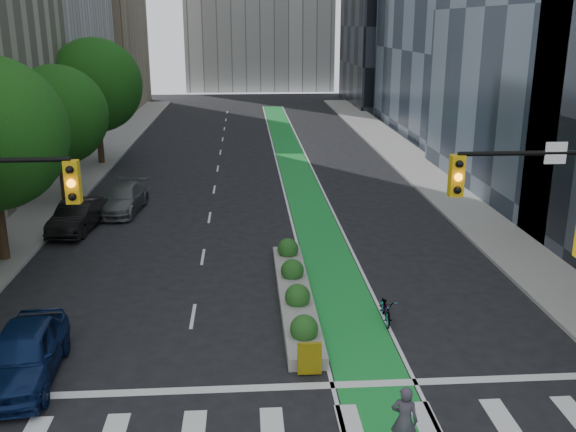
{
  "coord_description": "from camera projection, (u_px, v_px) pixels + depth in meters",
  "views": [
    {
      "loc": [
        -0.56,
        -14.77,
        9.9
      ],
      "look_at": [
        1.0,
        8.07,
        3.0
      ],
      "focal_mm": 40.0,
      "sensor_mm": 36.0,
      "label": 1
    }
  ],
  "objects": [
    {
      "name": "median_planter",
      "position": [
        295.0,
        292.0,
        23.7
      ],
      "size": [
        1.2,
        10.26,
        1.1
      ],
      "color": "gray",
      "rests_on": "ground"
    },
    {
      "name": "parked_car_left_far",
      "position": [
        123.0,
        199.0,
        34.94
      ],
      "size": [
        2.48,
        5.12,
        1.44
      ],
      "primitive_type": "imported",
      "rotation": [
        0.0,
        0.0,
        -0.1
      ],
      "color": "#4E5153",
      "rests_on": "ground"
    },
    {
      "name": "tree_far",
      "position": [
        95.0,
        85.0,
        45.21
      ],
      "size": [
        6.6,
        6.6,
        9.0
      ],
      "color": "black",
      "rests_on": "ground"
    },
    {
      "name": "parked_car_left_near",
      "position": [
        24.0,
        354.0,
        18.35
      ],
      "size": [
        2.22,
        4.9,
        1.63
      ],
      "primitive_type": "imported",
      "rotation": [
        0.0,
        0.0,
        0.06
      ],
      "color": "#0B1B46",
      "rests_on": "ground"
    },
    {
      "name": "parked_car_left_mid",
      "position": [
        77.0,
        216.0,
        31.7
      ],
      "size": [
        2.14,
        4.77,
        1.52
      ],
      "primitive_type": "imported",
      "rotation": [
        0.0,
        0.0,
        -0.12
      ],
      "color": "black",
      "rests_on": "ground"
    },
    {
      "name": "ground",
      "position": [
        271.0,
        412.0,
        17.0
      ],
      "size": [
        160.0,
        160.0,
        0.0
      ],
      "primitive_type": "plane",
      "color": "black",
      "rests_on": "ground"
    },
    {
      "name": "tree_midfar",
      "position": [
        57.0,
        115.0,
        35.87
      ],
      "size": [
        5.6,
        5.6,
        7.76
      ],
      "color": "black",
      "rests_on": "ground"
    },
    {
      "name": "sidewalk_left",
      "position": [
        66.0,
        187.0,
        40.09
      ],
      "size": [
        3.6,
        90.0,
        0.15
      ],
      "primitive_type": "cube",
      "color": "gray",
      "rests_on": "ground"
    },
    {
      "name": "bicycle",
      "position": [
        386.0,
        309.0,
        22.12
      ],
      "size": [
        0.69,
        1.73,
        0.89
      ],
      "primitive_type": "imported",
      "rotation": [
        0.0,
        0.0,
        -0.06
      ],
      "color": "gray",
      "rests_on": "ground"
    },
    {
      "name": "sidewalk_right",
      "position": [
        436.0,
        181.0,
        41.64
      ],
      "size": [
        3.6,
        90.0,
        0.15
      ],
      "primitive_type": "cube",
      "color": "gray",
      "rests_on": "ground"
    },
    {
      "name": "bike_lane_paint",
      "position": [
        295.0,
        167.0,
        45.86
      ],
      "size": [
        2.2,
        70.0,
        0.01
      ],
      "primitive_type": "cube",
      "color": "#1A9236",
      "rests_on": "ground"
    },
    {
      "name": "cyclist",
      "position": [
        404.0,
        420.0,
        15.17
      ],
      "size": [
        0.76,
        0.64,
        1.78
      ],
      "primitive_type": "imported",
      "rotation": [
        0.0,
        0.0,
        2.75
      ],
      "color": "#3E3844",
      "rests_on": "ground"
    }
  ]
}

